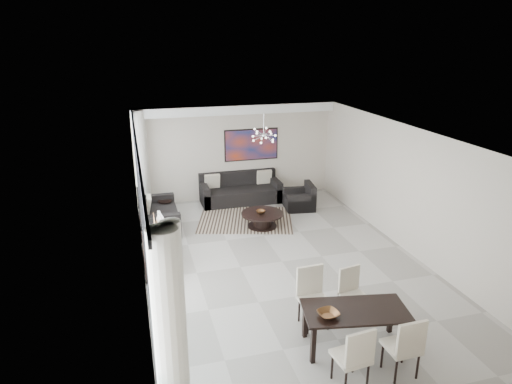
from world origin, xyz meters
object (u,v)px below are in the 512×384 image
object	(u,v)px
coffee_table	(262,219)
dining_table	(355,314)
television	(160,231)
tv_console	(154,255)
sofa_main	(240,192)

from	to	relation	value
coffee_table	dining_table	bearing A→B (deg)	-89.64
coffee_table	television	xyz separation A→B (m)	(-2.73, -1.40, 0.57)
television	tv_console	bearing A→B (deg)	84.94
sofa_main	television	xyz separation A→B (m)	(-2.64, -3.45, 0.49)
coffee_table	tv_console	world-z (taller)	tv_console
coffee_table	tv_console	xyz separation A→B (m)	(-2.89, -1.41, 0.03)
dining_table	tv_console	bearing A→B (deg)	128.17
tv_console	television	distance (m)	0.56
television	dining_table	bearing A→B (deg)	-151.91
coffee_table	tv_console	size ratio (longest dim) A/B	0.69
dining_table	sofa_main	bearing A→B (deg)	90.99
tv_console	dining_table	distance (m)	4.74
sofa_main	tv_console	distance (m)	4.45
television	dining_table	world-z (taller)	television
television	coffee_table	bearing A→B (deg)	-71.34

